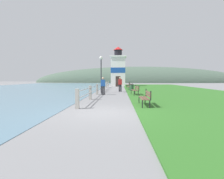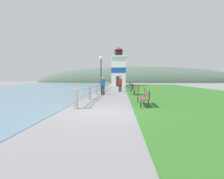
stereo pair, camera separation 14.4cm
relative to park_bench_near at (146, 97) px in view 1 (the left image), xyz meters
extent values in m
plane|color=slate|center=(-2.21, -1.94, -0.54)|extent=(160.00, 160.00, 0.00)
cube|color=#2D6623|center=(5.32, 12.50, -0.51)|extent=(12.00, 43.30, 0.06)
cube|color=slate|center=(-16.23, 12.50, -0.53)|extent=(24.00, 69.28, 0.01)
cube|color=#A8A399|center=(-3.63, -0.94, -0.02)|extent=(0.18, 0.18, 1.04)
cube|color=#A8A399|center=(-3.63, 2.99, -0.02)|extent=(0.18, 0.18, 1.04)
cube|color=#A8A399|center=(-3.63, 6.91, -0.02)|extent=(0.18, 0.18, 1.04)
cube|color=#A8A399|center=(-3.63, 10.83, -0.02)|extent=(0.18, 0.18, 1.04)
cube|color=#A8A399|center=(-3.63, 14.75, -0.02)|extent=(0.18, 0.18, 1.04)
cube|color=#A8A399|center=(-3.63, 18.68, -0.02)|extent=(0.18, 0.18, 1.04)
cube|color=#A8A399|center=(-3.63, 22.60, -0.02)|extent=(0.18, 0.18, 1.04)
cylinder|color=#B2B2B7|center=(-3.63, 10.83, 0.35)|extent=(0.06, 23.54, 0.06)
cylinder|color=#B2B2B7|center=(-3.63, 10.83, -0.02)|extent=(0.06, 23.54, 0.06)
cube|color=brown|center=(-0.24, 0.00, -0.07)|extent=(0.14, 1.85, 0.04)
cube|color=brown|center=(-0.09, 0.00, -0.07)|extent=(0.14, 1.85, 0.04)
cube|color=brown|center=(0.06, 0.00, -0.07)|extent=(0.14, 1.85, 0.04)
cube|color=brown|center=(0.14, 0.00, 0.25)|extent=(0.08, 1.84, 0.11)
cube|color=brown|center=(0.14, 0.00, 0.09)|extent=(0.08, 1.84, 0.11)
cube|color=black|center=(-0.29, -0.89, -0.31)|extent=(0.05, 0.05, 0.45)
cube|color=black|center=(-0.26, 0.90, -0.31)|extent=(0.05, 0.05, 0.45)
cube|color=black|center=(0.08, -0.90, -0.31)|extent=(0.05, 0.05, 0.45)
cube|color=black|center=(0.11, 0.90, -0.31)|extent=(0.05, 0.05, 0.45)
cube|color=black|center=(0.13, -0.90, 0.16)|extent=(0.05, 0.05, 0.49)
cube|color=black|center=(0.15, 0.90, 0.16)|extent=(0.05, 0.05, 0.49)
cube|color=brown|center=(-0.22, 6.49, -0.07)|extent=(0.28, 1.70, 0.04)
cube|color=brown|center=(-0.07, 6.51, -0.07)|extent=(0.28, 1.70, 0.04)
cube|color=brown|center=(0.07, 6.52, -0.07)|extent=(0.28, 1.70, 0.04)
cube|color=brown|center=(0.16, 6.53, 0.25)|extent=(0.22, 1.70, 0.11)
cube|color=brown|center=(0.16, 6.53, 0.09)|extent=(0.22, 1.70, 0.11)
cube|color=black|center=(-0.18, 5.67, -0.31)|extent=(0.05, 0.05, 0.45)
cube|color=black|center=(-0.34, 7.31, -0.31)|extent=(0.05, 0.05, 0.45)
cube|color=black|center=(0.19, 5.70, -0.31)|extent=(0.05, 0.05, 0.45)
cube|color=black|center=(0.03, 7.35, -0.31)|extent=(0.05, 0.05, 0.45)
cube|color=black|center=(0.24, 5.71, 0.16)|extent=(0.05, 0.05, 0.49)
cube|color=black|center=(0.08, 7.35, 0.16)|extent=(0.05, 0.05, 0.49)
cube|color=brown|center=(-0.34, 13.62, -0.07)|extent=(0.30, 1.63, 0.04)
cube|color=brown|center=(-0.19, 13.63, -0.07)|extent=(0.30, 1.63, 0.04)
cube|color=brown|center=(-0.05, 13.65, -0.07)|extent=(0.30, 1.63, 0.04)
cube|color=brown|center=(0.04, 13.66, 0.25)|extent=(0.24, 1.63, 0.11)
cube|color=brown|center=(0.04, 13.66, 0.09)|extent=(0.24, 1.63, 0.11)
cube|color=black|center=(-0.29, 12.83, -0.31)|extent=(0.06, 0.06, 0.45)
cube|color=black|center=(-0.46, 14.40, -0.31)|extent=(0.06, 0.06, 0.45)
cube|color=black|center=(0.08, 12.87, -0.31)|extent=(0.06, 0.06, 0.45)
cube|color=black|center=(-0.10, 14.44, -0.31)|extent=(0.06, 0.06, 0.45)
cube|color=black|center=(0.13, 12.87, 0.16)|extent=(0.06, 0.06, 0.49)
cube|color=black|center=(-0.05, 14.44, 0.16)|extent=(0.06, 0.06, 0.49)
cube|color=brown|center=(-0.19, 20.80, -0.07)|extent=(0.31, 1.91, 0.04)
cube|color=brown|center=(-0.04, 20.79, -0.07)|extent=(0.31, 1.91, 0.04)
cube|color=brown|center=(0.10, 20.77, -0.07)|extent=(0.31, 1.91, 0.04)
cube|color=brown|center=(0.19, 20.76, 0.25)|extent=(0.26, 1.90, 0.11)
cube|color=brown|center=(0.19, 20.76, 0.09)|extent=(0.26, 1.90, 0.11)
cube|color=black|center=(-0.32, 19.88, -0.31)|extent=(0.05, 0.05, 0.45)
cube|color=black|center=(-0.13, 21.73, -0.31)|extent=(0.05, 0.05, 0.45)
cube|color=black|center=(0.04, 19.84, -0.31)|extent=(0.05, 0.05, 0.45)
cube|color=black|center=(0.24, 21.69, -0.31)|extent=(0.05, 0.05, 0.45)
cube|color=black|center=(0.09, 19.84, 0.16)|extent=(0.05, 0.05, 0.49)
cube|color=black|center=(0.29, 21.69, 0.16)|extent=(0.05, 0.05, 0.49)
cube|color=white|center=(-1.82, 25.21, 2.32)|extent=(2.78, 2.78, 5.71)
cube|color=#194799|center=(-1.82, 25.21, 2.60)|extent=(2.82, 2.82, 1.03)
cube|color=white|center=(-1.82, 25.21, 5.30)|extent=(3.19, 3.19, 0.25)
cylinder|color=black|center=(-1.82, 25.21, 6.03)|extent=(1.53, 1.53, 1.21)
cone|color=red|center=(-1.82, 25.21, 6.96)|extent=(1.91, 1.91, 0.66)
cube|color=#332823|center=(-1.82, 23.80, 0.46)|extent=(0.90, 0.06, 2.00)
cylinder|color=#28282D|center=(-3.15, 6.83, -0.13)|extent=(0.15, 0.15, 0.83)
cylinder|color=#28282D|center=(-2.97, 6.83, -0.13)|extent=(0.15, 0.15, 0.83)
cube|color=#1E4C99|center=(-3.06, 6.83, 0.60)|extent=(0.42, 0.24, 0.62)
sphere|color=tan|center=(-3.06, 6.83, 1.04)|extent=(0.22, 0.22, 0.22)
cylinder|color=#28282D|center=(-1.51, 10.79, -0.12)|extent=(0.16, 0.16, 0.84)
cylinder|color=#28282D|center=(-1.32, 10.80, -0.12)|extent=(0.16, 0.16, 0.84)
cube|color=#B22323|center=(-1.42, 10.80, 0.62)|extent=(0.44, 0.26, 0.63)
sphere|color=tan|center=(-1.42, 10.80, 1.08)|extent=(0.23, 0.23, 0.23)
cylinder|color=#2D5138|center=(0.00, 11.76, -0.14)|extent=(0.50, 0.50, 0.80)
cylinder|color=black|center=(0.00, 11.76, 0.28)|extent=(0.54, 0.54, 0.04)
cylinder|color=#333338|center=(-3.48, 9.10, 1.26)|extent=(0.12, 0.12, 3.60)
sphere|color=white|center=(-3.48, 9.10, 3.24)|extent=(0.36, 0.36, 0.36)
ellipsoid|color=#475B4C|center=(5.79, 56.93, -0.54)|extent=(80.00, 16.00, 12.00)
camera|label=1|loc=(-1.43, -9.80, 1.03)|focal=28.00mm
camera|label=2|loc=(-1.29, -9.79, 1.03)|focal=28.00mm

